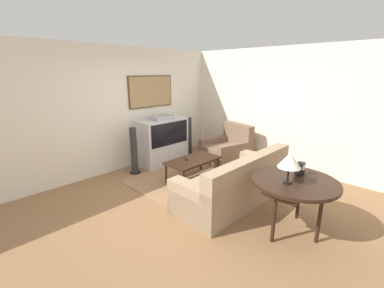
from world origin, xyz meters
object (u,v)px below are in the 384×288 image
object	(u,v)px
console_table	(295,185)
table_lamp	(290,161)
armchair	(227,150)
speaker_tower_left	(134,152)
mantel_clock	(300,169)
tv	(163,141)
couch	(235,185)
coffee_table	(193,161)
speaker_tower_right	(189,138)

from	to	relation	value
console_table	table_lamp	distance (m)	0.41
armchair	speaker_tower_left	world-z (taller)	speaker_tower_left
armchair	console_table	bearing A→B (deg)	-21.70
console_table	mantel_clock	xyz separation A→B (m)	(0.22, 0.03, 0.16)
tv	couch	bearing A→B (deg)	-98.98
tv	armchair	world-z (taller)	tv
coffee_table	mantel_clock	distance (m)	2.23
tv	coffee_table	world-z (taller)	tv
mantel_clock	console_table	bearing A→B (deg)	-171.04
armchair	table_lamp	world-z (taller)	table_lamp
tv	table_lamp	bearing A→B (deg)	-101.84
speaker_tower_left	console_table	bearing A→B (deg)	-84.95
mantel_clock	speaker_tower_left	distance (m)	3.41
armchair	console_table	size ratio (longest dim) A/B	1.04
tv	mantel_clock	world-z (taller)	tv
couch	console_table	size ratio (longest dim) A/B	1.92
table_lamp	speaker_tower_left	world-z (taller)	table_lamp
table_lamp	couch	bearing A→B (deg)	71.75
armchair	speaker_tower_right	xyz separation A→B (m)	(-0.33, 0.99, 0.20)
speaker_tower_left	couch	bearing A→B (deg)	-78.60
table_lamp	speaker_tower_left	distance (m)	3.41
speaker_tower_left	speaker_tower_right	xyz separation A→B (m)	(1.69, 0.00, 0.00)
table_lamp	mantel_clock	distance (m)	0.44
couch	armchair	size ratio (longest dim) A/B	1.85
table_lamp	speaker_tower_left	xyz separation A→B (m)	(-0.13, 3.35, -0.60)
console_table	speaker_tower_left	bearing A→B (deg)	95.05
table_lamp	speaker_tower_right	world-z (taller)	table_lamp
mantel_clock	tv	bearing A→B (deg)	84.49
tv	coffee_table	xyz separation A→B (m)	(-0.22, -1.21, -0.16)
tv	console_table	size ratio (longest dim) A/B	1.05
table_lamp	armchair	bearing A→B (deg)	51.36
coffee_table	console_table	distance (m)	2.26
coffee_table	speaker_tower_left	world-z (taller)	speaker_tower_left
coffee_table	mantel_clock	size ratio (longest dim) A/B	6.34
console_table	table_lamp	xyz separation A→B (m)	(-0.17, 0.04, 0.37)
armchair	mantel_clock	distance (m)	2.85
tv	speaker_tower_left	distance (m)	0.85
couch	console_table	xyz separation A→B (m)	(-0.17, -1.06, 0.40)
armchair	couch	bearing A→B (deg)	-35.19
coffee_table	console_table	bearing A→B (deg)	-98.44
speaker_tower_right	console_table	bearing A→B (deg)	-112.29
console_table	speaker_tower_left	world-z (taller)	speaker_tower_left
speaker_tower_left	mantel_clock	bearing A→B (deg)	-81.23
armchair	speaker_tower_right	world-z (taller)	speaker_tower_right
speaker_tower_right	armchair	bearing A→B (deg)	-71.63
couch	speaker_tower_left	xyz separation A→B (m)	(-0.47, 2.33, 0.18)
tv	console_table	distance (m)	3.47
speaker_tower_right	tv	bearing A→B (deg)	177.59
console_table	speaker_tower_right	size ratio (longest dim) A/B	1.11
tv	mantel_clock	bearing A→B (deg)	-95.51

